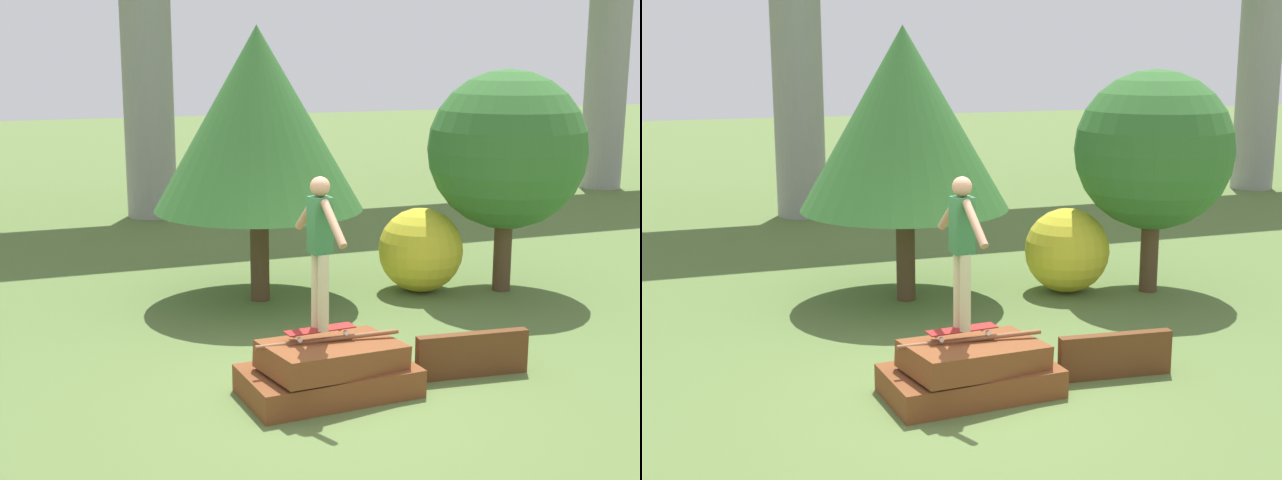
% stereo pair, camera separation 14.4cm
% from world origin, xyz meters
% --- Properties ---
extents(ground_plane, '(80.00, 80.00, 0.00)m').
position_xyz_m(ground_plane, '(0.00, 0.00, 0.00)').
color(ground_plane, '#567038').
extents(scrap_pile, '(1.93, 1.21, 0.66)m').
position_xyz_m(scrap_pile, '(0.01, -0.02, 0.27)').
color(scrap_pile, brown).
rests_on(scrap_pile, ground_plane).
extents(scrap_plank_loose, '(1.36, 0.26, 0.52)m').
position_xyz_m(scrap_plank_loose, '(1.75, -0.06, 0.26)').
color(scrap_plank_loose, '#5B3319').
rests_on(scrap_plank_loose, ground_plane).
extents(skateboard, '(0.80, 0.26, 0.09)m').
position_xyz_m(skateboard, '(-0.08, 0.05, 0.73)').
color(skateboard, maroon).
rests_on(skateboard, scrap_pile).
extents(skater, '(0.24, 1.17, 1.67)m').
position_xyz_m(skater, '(-0.08, 0.05, 1.71)').
color(skater, '#C6B78E').
rests_on(skater, skateboard).
extents(tree_behind_left, '(3.08, 3.08, 4.05)m').
position_xyz_m(tree_behind_left, '(0.35, 3.85, 2.72)').
color(tree_behind_left, '#4C3823').
rests_on(tree_behind_left, ground_plane).
extents(tree_behind_right, '(2.42, 2.42, 3.42)m').
position_xyz_m(tree_behind_right, '(4.06, 3.07, 2.20)').
color(tree_behind_right, '#4C3823').
rests_on(tree_behind_right, ground_plane).
extents(bush_yellow_flowering, '(1.31, 1.31, 1.31)m').
position_xyz_m(bush_yellow_flowering, '(2.84, 3.47, 0.66)').
color(bush_yellow_flowering, gold).
rests_on(bush_yellow_flowering, ground_plane).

